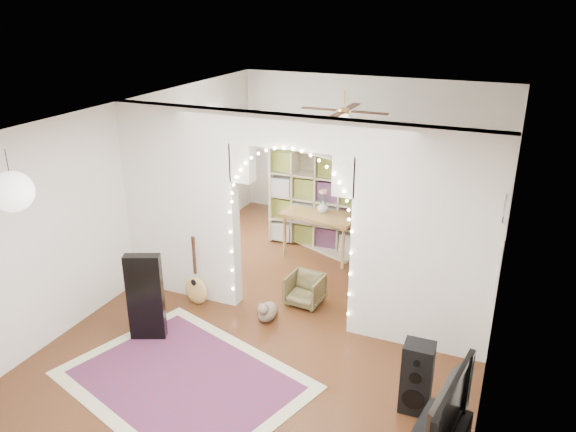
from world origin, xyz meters
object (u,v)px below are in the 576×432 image
at_px(bookcase, 318,199).
at_px(dining_table, 322,216).
at_px(dining_chair_right, 305,290).
at_px(acoustic_guitar, 196,280).
at_px(dining_chair_left, 310,214).
at_px(floor_speaker, 417,378).

height_order(bookcase, dining_table, bookcase).
bearing_deg(dining_table, dining_chair_right, -72.08).
height_order(acoustic_guitar, bookcase, bookcase).
bearing_deg(dining_chair_left, dining_chair_right, -48.11).
distance_m(acoustic_guitar, dining_chair_right, 1.51).
relative_size(acoustic_guitar, dining_chair_left, 1.43).
relative_size(acoustic_guitar, dining_chair_right, 1.81).
xyz_separation_m(acoustic_guitar, dining_chair_left, (0.45, 3.18, -0.10)).
height_order(acoustic_guitar, dining_chair_right, acoustic_guitar).
height_order(acoustic_guitar, floor_speaker, acoustic_guitar).
relative_size(floor_speaker, dining_chair_right, 1.64).
bearing_deg(floor_speaker, dining_table, 122.97).
bearing_deg(dining_chair_right, dining_chair_left, 113.92).
bearing_deg(dining_table, acoustic_guitar, -109.41).
bearing_deg(floor_speaker, dining_chair_left, 122.22).
distance_m(bookcase, dining_table, 0.42).
distance_m(floor_speaker, dining_chair_right, 2.41).
bearing_deg(acoustic_guitar, dining_chair_right, 41.96).
height_order(floor_speaker, dining_table, floor_speaker).
bearing_deg(acoustic_guitar, floor_speaker, 1.86).
bearing_deg(dining_chair_right, bookcase, 109.61).
relative_size(floor_speaker, bookcase, 0.46).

